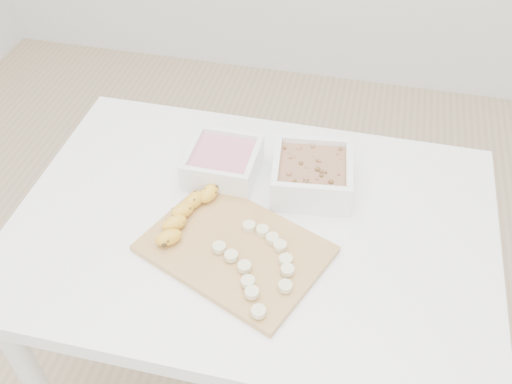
% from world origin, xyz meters
% --- Properties ---
extents(table, '(1.00, 0.70, 0.75)m').
position_xyz_m(table, '(0.00, 0.00, 0.65)').
color(table, white).
rests_on(table, ground).
extents(bowl_yogurt, '(0.15, 0.15, 0.07)m').
position_xyz_m(bowl_yogurt, '(-0.10, 0.13, 0.79)').
color(bowl_yogurt, white).
rests_on(bowl_yogurt, table).
extents(bowl_granola, '(0.19, 0.19, 0.08)m').
position_xyz_m(bowl_granola, '(0.10, 0.13, 0.79)').
color(bowl_granola, white).
rests_on(bowl_granola, table).
extents(cutting_board, '(0.41, 0.35, 0.01)m').
position_xyz_m(cutting_board, '(-0.02, -0.08, 0.76)').
color(cutting_board, tan).
rests_on(cutting_board, table).
extents(banana, '(0.13, 0.19, 0.03)m').
position_xyz_m(banana, '(-0.13, -0.04, 0.78)').
color(banana, gold).
rests_on(banana, cutting_board).
extents(banana_slices, '(0.17, 0.22, 0.02)m').
position_xyz_m(banana_slices, '(0.04, -0.12, 0.77)').
color(banana_slices, beige).
rests_on(banana_slices, cutting_board).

